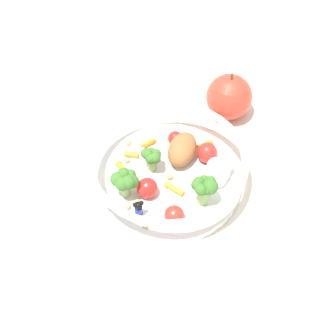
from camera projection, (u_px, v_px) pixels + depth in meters
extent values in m
plane|color=silver|center=(161.00, 177.00, 0.83)|extent=(2.40, 2.40, 0.00)
cylinder|color=white|center=(168.00, 180.00, 0.82)|extent=(0.24, 0.24, 0.01)
torus|color=white|center=(168.00, 158.00, 0.78)|extent=(0.25, 0.25, 0.01)
ellipsoid|color=#935B33|center=(182.00, 149.00, 0.82)|extent=(0.08, 0.06, 0.04)
cylinder|color=#7FAD5B|center=(152.00, 164.00, 0.82)|extent=(0.01, 0.01, 0.02)
sphere|color=#386B28|center=(151.00, 153.00, 0.80)|extent=(0.02, 0.02, 0.02)
sphere|color=#386B28|center=(146.00, 153.00, 0.80)|extent=(0.02, 0.02, 0.02)
sphere|color=#386B28|center=(148.00, 155.00, 0.80)|extent=(0.02, 0.02, 0.02)
sphere|color=#386B28|center=(151.00, 158.00, 0.79)|extent=(0.02, 0.02, 0.02)
sphere|color=#386B28|center=(155.00, 156.00, 0.79)|extent=(0.02, 0.02, 0.02)
sphere|color=#386B28|center=(156.00, 154.00, 0.80)|extent=(0.02, 0.02, 0.02)
cylinder|color=#7FAD5B|center=(203.00, 196.00, 0.77)|extent=(0.02, 0.02, 0.03)
sphere|color=#386B28|center=(204.00, 181.00, 0.76)|extent=(0.02, 0.02, 0.02)
sphere|color=#386B28|center=(199.00, 182.00, 0.75)|extent=(0.02, 0.02, 0.02)
sphere|color=#386B28|center=(197.00, 185.00, 0.75)|extent=(0.02, 0.02, 0.02)
sphere|color=#386B28|center=(201.00, 189.00, 0.74)|extent=(0.02, 0.02, 0.02)
sphere|color=#386B28|center=(206.00, 190.00, 0.75)|extent=(0.02, 0.02, 0.02)
sphere|color=#386B28|center=(210.00, 187.00, 0.75)|extent=(0.03, 0.03, 0.03)
sphere|color=#386B28|center=(211.00, 181.00, 0.75)|extent=(0.02, 0.02, 0.02)
cylinder|color=#8EB766|center=(126.00, 189.00, 0.78)|extent=(0.01, 0.01, 0.03)
sphere|color=#386B28|center=(124.00, 174.00, 0.76)|extent=(0.02, 0.02, 0.02)
sphere|color=#386B28|center=(122.00, 178.00, 0.77)|extent=(0.02, 0.02, 0.02)
sphere|color=#386B28|center=(118.00, 179.00, 0.76)|extent=(0.02, 0.02, 0.02)
sphere|color=#386B28|center=(122.00, 184.00, 0.76)|extent=(0.02, 0.02, 0.02)
sphere|color=#386B28|center=(128.00, 182.00, 0.75)|extent=(0.02, 0.02, 0.02)
sphere|color=#386B28|center=(132.00, 181.00, 0.76)|extent=(0.02, 0.02, 0.02)
sphere|color=#386B28|center=(131.00, 174.00, 0.77)|extent=(0.02, 0.02, 0.02)
sphere|color=silver|center=(216.00, 165.00, 0.81)|extent=(0.03, 0.03, 0.03)
sphere|color=silver|center=(214.00, 168.00, 0.80)|extent=(0.02, 0.02, 0.02)
sphere|color=silver|center=(216.00, 172.00, 0.80)|extent=(0.03, 0.03, 0.03)
sphere|color=silver|center=(216.00, 178.00, 0.80)|extent=(0.03, 0.03, 0.03)
sphere|color=silver|center=(221.00, 173.00, 0.80)|extent=(0.03, 0.03, 0.03)
sphere|color=silver|center=(224.00, 165.00, 0.80)|extent=(0.03, 0.03, 0.03)
cube|color=yellow|center=(139.00, 214.00, 0.77)|extent=(0.02, 0.02, 0.00)
cylinder|color=#1933B2|center=(139.00, 211.00, 0.76)|extent=(0.02, 0.02, 0.02)
sphere|color=black|center=(138.00, 206.00, 0.75)|extent=(0.01, 0.01, 0.01)
sphere|color=black|center=(135.00, 205.00, 0.74)|extent=(0.01, 0.01, 0.01)
sphere|color=black|center=(142.00, 203.00, 0.75)|extent=(0.01, 0.01, 0.01)
cylinder|color=orange|center=(124.00, 171.00, 0.82)|extent=(0.03, 0.03, 0.01)
cylinder|color=orange|center=(174.00, 189.00, 0.79)|extent=(0.03, 0.03, 0.01)
cylinder|color=orange|center=(149.00, 143.00, 0.85)|extent=(0.02, 0.02, 0.01)
cylinder|color=orange|center=(205.00, 145.00, 0.85)|extent=(0.02, 0.03, 0.01)
cylinder|color=orange|center=(131.00, 154.00, 0.84)|extent=(0.01, 0.03, 0.01)
sphere|color=red|center=(147.00, 188.00, 0.78)|extent=(0.03, 0.03, 0.03)
sphere|color=red|center=(207.00, 153.00, 0.82)|extent=(0.03, 0.03, 0.03)
sphere|color=red|center=(174.00, 215.00, 0.75)|extent=(0.03, 0.03, 0.03)
sphere|color=red|center=(175.00, 138.00, 0.85)|extent=(0.03, 0.03, 0.03)
sphere|color=tan|center=(138.00, 202.00, 0.78)|extent=(0.01, 0.01, 0.01)
sphere|color=#D1B775|center=(139.00, 181.00, 0.80)|extent=(0.01, 0.01, 0.01)
sphere|color=tan|center=(180.00, 136.00, 0.86)|extent=(0.01, 0.01, 0.01)
sphere|color=tan|center=(169.00, 176.00, 0.81)|extent=(0.01, 0.01, 0.01)
sphere|color=#D1B775|center=(196.00, 181.00, 0.80)|extent=(0.01, 0.01, 0.01)
sphere|color=#D1B775|center=(141.00, 144.00, 0.85)|extent=(0.01, 0.01, 0.01)
sphere|color=tan|center=(146.00, 225.00, 0.75)|extent=(0.01, 0.01, 0.01)
sphere|color=tan|center=(127.00, 207.00, 0.77)|extent=(0.01, 0.01, 0.01)
sphere|color=tan|center=(128.00, 142.00, 0.85)|extent=(0.01, 0.01, 0.01)
sphere|color=tan|center=(127.00, 160.00, 0.83)|extent=(0.01, 0.01, 0.01)
sphere|color=#BC3828|center=(229.00, 97.00, 0.89)|extent=(0.08, 0.08, 0.08)
cylinder|color=brown|center=(232.00, 76.00, 0.85)|extent=(0.00, 0.00, 0.01)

